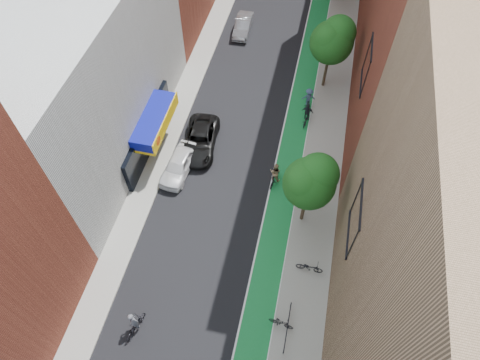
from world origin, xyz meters
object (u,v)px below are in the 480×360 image
Objects in this scene: parked_car_black at (200,140)px; parked_car_silver at (243,26)px; cyclist_lead at (135,325)px; cyclist_lane_near at (275,175)px; cyclist_lane_mid at (307,116)px; cyclist_lane_far at (308,100)px; parked_car_white at (179,165)px.

parked_car_black is 15.30m from parked_car_silver.
parked_car_silver is at bearing -76.39° from cyclist_lead.
cyclist_lane_near is at bearing -71.84° from parked_car_silver.
cyclist_lane_mid is at bearing 24.10° from parked_car_black.
cyclist_lane_far is (1.38, 8.28, 0.03)m from cyclist_lane_near.
cyclist_lane_mid is 1.70m from cyclist_lane_far.
parked_car_black is 9.81m from cyclist_lane_far.
cyclist_lead is 20.49m from cyclist_lane_mid.
cyclist_lane_far is at bearing 33.04° from parked_car_black.
cyclist_lane_mid is (7.79, 4.43, -0.03)m from parked_car_black.
cyclist_lead is at bearing 76.60° from cyclist_lane_near.
cyclist_lane_near is at bearing -102.93° from cyclist_lead.
cyclist_lane_far is (7.56, 20.68, 0.18)m from cyclist_lead.
parked_car_white is 11.92m from cyclist_lead.
parked_car_silver is 13.33m from cyclist_lane_mid.
parked_car_silver is at bearing -57.36° from cyclist_lane_near.
parked_car_white is at bearing -71.49° from cyclist_lead.
cyclist_lane_far reaches higher than parked_car_black.
parked_car_white reaches higher than parked_car_silver.
parked_car_white reaches higher than parked_car_black.
parked_car_white is 0.83× the size of parked_car_black.
cyclist_lane_far is (7.67, 6.11, 0.17)m from parked_car_black.
cyclist_lane_near is at bearing -24.55° from parked_car_black.
parked_car_black is 8.96m from cyclist_lane_mid.
cyclist_lane_near is (6.20, -17.48, 0.18)m from parked_car_silver.
parked_car_silver is at bearing -61.76° from cyclist_lane_far.
cyclist_lead reaches higher than cyclist_lane_far.
cyclist_lane_mid reaches higher than parked_car_silver.
parked_car_white is 1.05× the size of parked_car_silver.
cyclist_lead reaches higher than cyclist_lane_near.
cyclist_lead is 22.02m from cyclist_lane_far.
cyclist_lane_mid reaches higher than parked_car_white.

